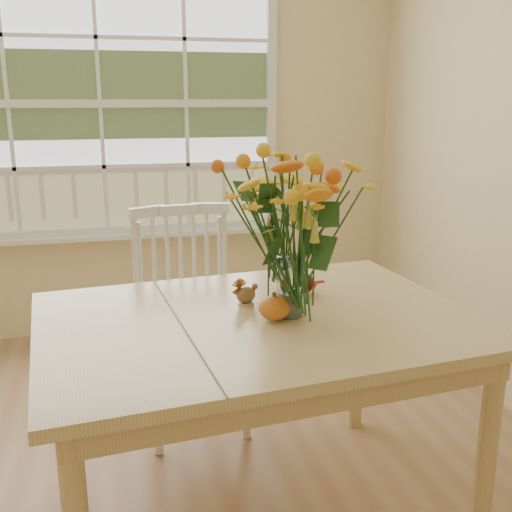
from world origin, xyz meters
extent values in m
cube|color=beige|center=(0.00, 2.25, 1.35)|extent=(4.00, 0.02, 2.70)
cube|color=silver|center=(0.00, 2.23, 1.55)|extent=(2.20, 0.00, 1.60)
cube|color=white|center=(0.00, 2.18, 0.69)|extent=(2.42, 0.12, 0.03)
cube|color=tan|center=(0.51, 0.13, 0.80)|extent=(1.63, 1.24, 0.04)
cube|color=tan|center=(0.51, 0.13, 0.73)|extent=(1.50, 1.11, 0.10)
cylinder|color=tan|center=(-0.21, 0.52, 0.39)|extent=(0.07, 0.07, 0.78)
cylinder|color=tan|center=(1.23, -0.26, 0.39)|extent=(0.07, 0.07, 0.78)
cylinder|color=tan|center=(1.15, 0.65, 0.39)|extent=(0.07, 0.07, 0.78)
cube|color=white|center=(0.37, 0.85, 0.50)|extent=(0.53, 0.51, 0.05)
cube|color=white|center=(0.35, 1.04, 0.78)|extent=(0.49, 0.09, 0.56)
cylinder|color=white|center=(0.20, 0.65, 0.24)|extent=(0.04, 0.04, 0.48)
cylinder|color=white|center=(0.16, 1.01, 0.24)|extent=(0.04, 0.04, 0.48)
cylinder|color=white|center=(0.57, 0.69, 0.24)|extent=(0.04, 0.04, 0.48)
cylinder|color=white|center=(0.54, 1.04, 0.24)|extent=(0.04, 0.04, 0.48)
cylinder|color=white|center=(0.63, 0.11, 0.93)|extent=(0.10, 0.10, 0.22)
ellipsoid|color=#C14F16|center=(0.56, 0.07, 0.87)|extent=(0.11, 0.11, 0.09)
cylinder|color=#CCB78C|center=(0.50, 0.26, 0.83)|extent=(0.06, 0.06, 0.01)
ellipsoid|color=brown|center=(0.50, 0.26, 0.86)|extent=(0.09, 0.07, 0.06)
ellipsoid|color=#38160F|center=(0.76, 0.34, 0.86)|extent=(0.09, 0.09, 0.08)
camera|label=1|loc=(0.02, -1.84, 1.59)|focal=42.00mm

